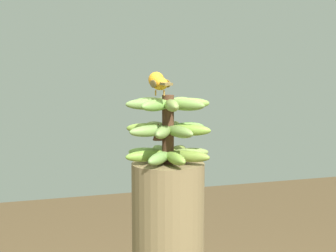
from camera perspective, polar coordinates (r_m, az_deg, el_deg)
The scene contains 2 objects.
banana_bunch at distance 1.81m, azimuth -0.01°, elevation -0.36°, with size 0.29×0.29×0.23m.
perched_bird at distance 1.78m, azimuth -0.98°, elevation 4.56°, with size 0.06×0.18×0.07m.
Camera 1 is at (0.56, 1.70, 1.46)m, focal length 59.05 mm.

